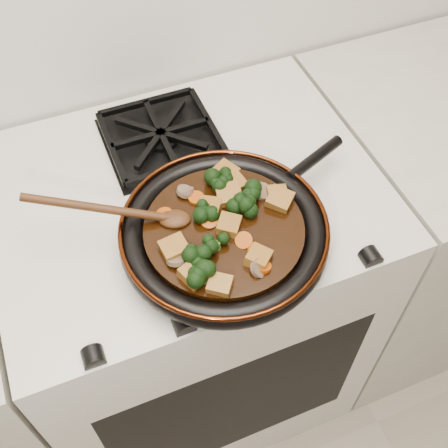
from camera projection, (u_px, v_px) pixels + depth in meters
name	position (u px, v px, depth m)	size (l,w,h in m)	color
stove	(194.00, 302.00, 1.45)	(0.76, 0.60, 0.90)	beige
burner_grate_front	(210.00, 238.00, 1.00)	(0.23, 0.23, 0.03)	black
burner_grate_back	(161.00, 137.00, 1.16)	(0.23, 0.23, 0.03)	black
skillet	(225.00, 232.00, 0.98)	(0.47, 0.37, 0.05)	black
braising_sauce	(224.00, 231.00, 0.97)	(0.28, 0.28, 0.02)	black
tofu_cube_0	(277.00, 194.00, 1.00)	(0.04, 0.03, 0.02)	brown
tofu_cube_1	(194.00, 275.00, 0.90)	(0.04, 0.04, 0.02)	brown
tofu_cube_2	(232.00, 183.00, 1.01)	(0.04, 0.04, 0.02)	brown
tofu_cube_3	(280.00, 200.00, 0.99)	(0.04, 0.04, 0.02)	brown
tofu_cube_4	(210.00, 208.00, 0.98)	(0.04, 0.04, 0.02)	brown
tofu_cube_5	(258.00, 258.00, 0.92)	(0.04, 0.04, 0.02)	brown
tofu_cube_6	(174.00, 249.00, 0.93)	(0.04, 0.04, 0.02)	brown
tofu_cube_7	(220.00, 285.00, 0.88)	(0.04, 0.03, 0.02)	brown
tofu_cube_8	(229.00, 195.00, 1.00)	(0.04, 0.04, 0.02)	brown
tofu_cube_9	(229.00, 225.00, 0.96)	(0.04, 0.04, 0.02)	brown
tofu_cube_10	(226.00, 173.00, 1.03)	(0.04, 0.04, 0.02)	brown
broccoli_floret_0	(219.00, 178.00, 1.02)	(0.06, 0.06, 0.05)	black
broccoli_floret_1	(222.00, 181.00, 1.01)	(0.06, 0.06, 0.05)	black
broccoli_floret_2	(197.00, 257.00, 0.91)	(0.06, 0.06, 0.05)	black
broccoli_floret_3	(201.00, 212.00, 0.97)	(0.06, 0.06, 0.05)	black
broccoli_floret_4	(243.00, 207.00, 0.97)	(0.06, 0.06, 0.05)	black
broccoli_floret_5	(203.00, 277.00, 0.89)	(0.06, 0.06, 0.06)	black
broccoli_floret_6	(249.00, 198.00, 0.99)	(0.06, 0.06, 0.05)	black
broccoli_floret_7	(217.00, 244.00, 0.93)	(0.05, 0.05, 0.05)	black
carrot_coin_0	(196.00, 198.00, 1.00)	(0.03, 0.03, 0.01)	#A63C04
carrot_coin_1	(164.00, 215.00, 0.97)	(0.03, 0.03, 0.01)	#A63C04
carrot_coin_2	(244.00, 240.00, 0.94)	(0.03, 0.03, 0.01)	#A63C04
carrot_coin_3	(209.00, 221.00, 0.96)	(0.03, 0.03, 0.01)	#A63C04
carrot_coin_4	(263.00, 266.00, 0.91)	(0.03, 0.03, 0.01)	#A63C04
carrot_coin_5	(255.00, 250.00, 0.93)	(0.03, 0.03, 0.01)	#A63C04
mushroom_slice_0	(262.00, 191.00, 1.00)	(0.03, 0.03, 0.01)	brown
mushroom_slice_1	(177.00, 259.00, 0.92)	(0.04, 0.04, 0.01)	brown
mushroom_slice_2	(185.00, 191.00, 1.00)	(0.03, 0.03, 0.01)	brown
mushroom_slice_3	(185.00, 192.00, 1.00)	(0.03, 0.03, 0.01)	brown
mushroom_slice_4	(259.00, 268.00, 0.91)	(0.03, 0.03, 0.01)	brown
wooden_spoon	(131.00, 213.00, 0.95)	(0.16, 0.08, 0.26)	#3E200D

